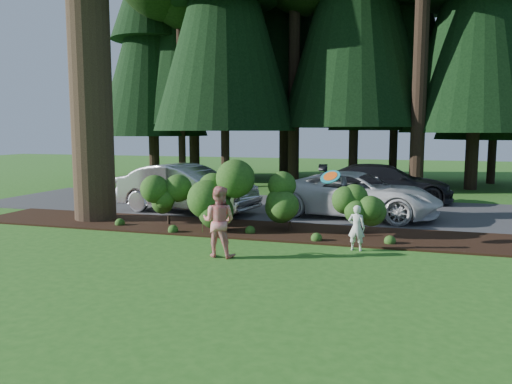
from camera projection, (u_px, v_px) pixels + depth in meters
The scene contains 11 objects.
ground at pixel (185, 257), 10.93m from camera, with size 80.00×80.00×0.00m, color #2A621C.
mulch_bed at pixel (234, 228), 14.02m from camera, with size 16.00×2.50×0.05m, color black.
driveway at pixel (273, 207), 18.06m from camera, with size 22.00×6.00×0.03m, color #38383A.
shrub_row at pixel (259, 203), 13.59m from camera, with size 6.53×1.60×1.61m.
lily_cluster at pixel (213, 216), 13.24m from camera, with size 0.69×0.09×0.57m.
car_silver_wagon at pixel (187, 188), 16.74m from camera, with size 1.69×4.86×1.60m, color #B3B3B8.
car_white_suv at pixel (358, 194), 15.83m from camera, with size 2.37×5.14×1.43m, color silver.
car_dark_suv at pixel (384, 183), 19.06m from camera, with size 2.04×5.02×1.46m, color black.
child at pixel (357, 228), 11.47m from camera, with size 0.39×0.25×1.06m, color silver.
adult at pixel (219, 221), 10.90m from camera, with size 0.76×0.59×1.56m, color red.
frisbee at pixel (330, 177), 11.83m from camera, with size 0.53×0.42×0.38m.
Camera 1 is at (4.59, -9.77, 2.75)m, focal length 35.00 mm.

